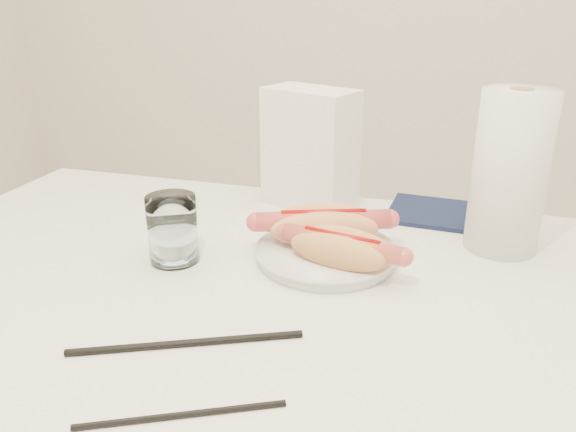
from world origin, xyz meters
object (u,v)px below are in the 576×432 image
(water_glass, at_px, (173,229))
(paper_towel_roll, at_px, (510,172))
(napkin_box, at_px, (310,149))
(plate, at_px, (326,255))
(hotdog_left, at_px, (323,226))
(hotdog_right, at_px, (341,248))
(table, at_px, (270,340))

(water_glass, bearing_deg, paper_towel_roll, 21.78)
(napkin_box, bearing_deg, plate, -48.11)
(plate, xyz_separation_m, napkin_box, (-0.08, 0.21, 0.09))
(plate, xyz_separation_m, paper_towel_roll, (0.24, 0.12, 0.11))
(plate, height_order, hotdog_left, hotdog_left)
(hotdog_right, bearing_deg, paper_towel_roll, 47.88)
(table, relative_size, plate, 6.24)
(hotdog_left, bearing_deg, table, -121.70)
(plate, height_order, hotdog_right, hotdog_right)
(table, height_order, hotdog_left, hotdog_left)
(table, bearing_deg, hotdog_right, 52.17)
(hotdog_left, xyz_separation_m, napkin_box, (-0.07, 0.18, 0.06))
(hotdog_right, bearing_deg, hotdog_left, 134.43)
(hotdog_right, bearing_deg, table, -115.80)
(plate, bearing_deg, table, -108.99)
(napkin_box, xyz_separation_m, paper_towel_roll, (0.32, -0.09, 0.01))
(hotdog_left, height_order, water_glass, water_glass)
(plate, distance_m, hotdog_left, 0.04)
(table, xyz_separation_m, hotdog_left, (0.03, 0.15, 0.10))
(table, distance_m, napkin_box, 0.38)
(table, distance_m, hotdog_right, 0.15)
(hotdog_left, height_order, hotdog_right, hotdog_left)
(plate, bearing_deg, hotdog_right, -50.49)
(hotdog_right, height_order, napkin_box, napkin_box)
(table, distance_m, water_glass, 0.21)
(hotdog_right, bearing_deg, plate, 141.53)
(water_glass, bearing_deg, table, -22.06)
(hotdog_right, xyz_separation_m, napkin_box, (-0.11, 0.25, 0.06))
(table, relative_size, napkin_box, 5.87)
(table, height_order, napkin_box, napkin_box)
(paper_towel_roll, bearing_deg, napkin_box, 163.41)
(table, bearing_deg, napkin_box, 96.03)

